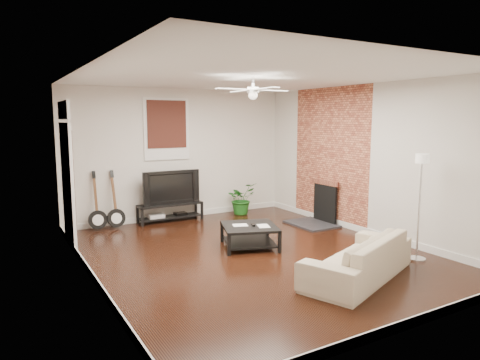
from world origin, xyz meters
name	(u,v)px	position (x,y,z in m)	size (l,w,h in m)	color
room	(253,167)	(0.00, 0.00, 1.40)	(5.01, 6.01, 2.81)	black
brick_accent	(330,156)	(2.49, 1.00, 1.40)	(0.02, 2.20, 2.80)	brown
fireplace	(318,202)	(2.20, 1.00, 0.46)	(0.80, 1.10, 0.92)	black
window_back	(167,129)	(-0.30, 2.97, 1.95)	(1.00, 0.06, 1.30)	#3C1710
door_left	(68,174)	(-2.46, 1.90, 1.25)	(0.08, 1.00, 2.50)	white
tv_stand	(170,212)	(-0.33, 2.78, 0.19)	(1.37, 0.37, 0.38)	black
tv	(169,187)	(-0.33, 2.80, 0.74)	(1.23, 0.16, 0.71)	black
coffee_table	(249,236)	(0.14, 0.32, 0.19)	(0.88, 0.88, 0.37)	black
sofa	(358,257)	(0.67, -1.66, 0.29)	(2.02, 0.79, 0.59)	tan
floor_lamp	(419,207)	(2.02, -1.56, 0.82)	(0.27, 0.27, 1.65)	silver
potted_plant	(241,199)	(1.33, 2.63, 0.36)	(0.65, 0.56, 0.72)	#1C611B
guitar_left	(97,201)	(-1.84, 2.75, 0.59)	(0.36, 0.26, 1.17)	black
guitar_right	(115,199)	(-1.49, 2.72, 0.59)	(0.36, 0.26, 1.17)	black
ceiling_fan	(253,90)	(0.00, 0.00, 2.60)	(1.24, 1.24, 0.32)	white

